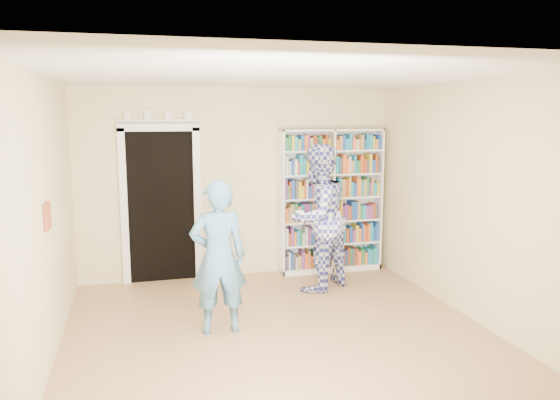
% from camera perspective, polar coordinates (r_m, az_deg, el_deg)
% --- Properties ---
extents(floor, '(5.00, 5.00, 0.00)m').
position_cam_1_polar(floor, '(5.84, 0.48, -14.62)').
color(floor, '#AA7C52').
rests_on(floor, ground).
extents(ceiling, '(5.00, 5.00, 0.00)m').
position_cam_1_polar(ceiling, '(5.35, 0.52, 12.86)').
color(ceiling, white).
rests_on(ceiling, wall_back).
extents(wall_back, '(4.50, 0.00, 4.50)m').
position_cam_1_polar(wall_back, '(7.85, -4.32, 1.77)').
color(wall_back, beige).
rests_on(wall_back, floor).
extents(wall_left, '(0.00, 5.00, 5.00)m').
position_cam_1_polar(wall_left, '(5.32, -23.62, -2.50)').
color(wall_left, beige).
rests_on(wall_left, floor).
extents(wall_right, '(0.00, 5.00, 5.00)m').
position_cam_1_polar(wall_right, '(6.40, 20.32, -0.45)').
color(wall_right, beige).
rests_on(wall_right, floor).
extents(bookshelf, '(1.54, 0.29, 2.11)m').
position_cam_1_polar(bookshelf, '(8.09, 5.35, -0.04)').
color(bookshelf, white).
rests_on(bookshelf, floor).
extents(doorway, '(1.10, 0.08, 2.43)m').
position_cam_1_polar(doorway, '(7.73, -12.32, 0.19)').
color(doorway, black).
rests_on(doorway, floor).
extents(wall_art, '(0.03, 0.25, 0.25)m').
position_cam_1_polar(wall_art, '(5.50, -23.14, -1.57)').
color(wall_art, brown).
rests_on(wall_art, wall_left).
extents(man_blue, '(0.61, 0.40, 1.66)m').
position_cam_1_polar(man_blue, '(5.86, -6.46, -5.98)').
color(man_blue, teal).
rests_on(man_blue, floor).
extents(man_plaid, '(1.19, 1.13, 1.95)m').
position_cam_1_polar(man_plaid, '(7.24, 3.92, -1.85)').
color(man_plaid, '#313695').
rests_on(man_plaid, floor).
extents(paper_sheet, '(0.18, 0.09, 0.28)m').
position_cam_1_polar(paper_sheet, '(7.10, 5.69, -2.34)').
color(paper_sheet, white).
rests_on(paper_sheet, man_plaid).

